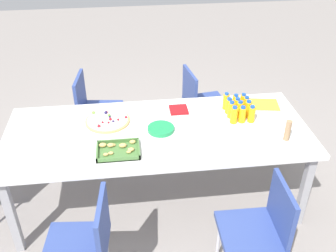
% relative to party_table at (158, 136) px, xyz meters
% --- Properties ---
extents(ground_plane, '(12.00, 12.00, 0.00)m').
position_rel_party_table_xyz_m(ground_plane, '(0.00, 0.00, -0.69)').
color(ground_plane, gray).
extents(party_table, '(2.39, 0.96, 0.74)m').
position_rel_party_table_xyz_m(party_table, '(0.00, 0.00, 0.00)').
color(party_table, silver).
rests_on(party_table, ground_plane).
extents(chair_far_left, '(0.41, 0.41, 0.83)m').
position_rel_party_table_xyz_m(chair_far_left, '(-0.59, 0.85, -0.19)').
color(chair_far_left, '#33478C').
rests_on(chair_far_left, ground_plane).
extents(chair_near_left, '(0.46, 0.46, 0.83)m').
position_rel_party_table_xyz_m(chair_near_left, '(-0.52, -0.85, -0.19)').
color(chair_near_left, '#33478C').
rests_on(chair_near_left, ground_plane).
extents(chair_far_right, '(0.44, 0.44, 0.83)m').
position_rel_party_table_xyz_m(chair_far_right, '(0.54, 0.84, -0.19)').
color(chair_far_right, '#33478C').
rests_on(chair_far_right, ground_plane).
extents(chair_near_right, '(0.45, 0.45, 0.83)m').
position_rel_party_table_xyz_m(chair_near_right, '(0.55, -0.84, -0.19)').
color(chair_near_right, '#33478C').
rests_on(chair_near_right, ground_plane).
extents(juice_bottle_0, '(0.05, 0.05, 0.13)m').
position_rel_party_table_xyz_m(juice_bottle_0, '(-0.76, -0.26, 0.12)').
color(juice_bottle_0, '#F9AE14').
rests_on(juice_bottle_0, party_table).
extents(juice_bottle_1, '(0.05, 0.05, 0.13)m').
position_rel_party_table_xyz_m(juice_bottle_1, '(-0.69, -0.26, 0.12)').
color(juice_bottle_1, '#FAAD14').
rests_on(juice_bottle_1, party_table).
extents(juice_bottle_2, '(0.05, 0.05, 0.15)m').
position_rel_party_table_xyz_m(juice_bottle_2, '(-0.61, -0.26, 0.13)').
color(juice_bottle_2, '#F9AB14').
rests_on(juice_bottle_2, party_table).
extents(juice_bottle_3, '(0.05, 0.05, 0.14)m').
position_rel_party_table_xyz_m(juice_bottle_3, '(-0.77, -0.19, 0.12)').
color(juice_bottle_3, '#F8AE14').
rests_on(juice_bottle_3, party_table).
extents(juice_bottle_4, '(0.06, 0.06, 0.14)m').
position_rel_party_table_xyz_m(juice_bottle_4, '(-0.69, -0.19, 0.12)').
color(juice_bottle_4, '#F9AB14').
rests_on(juice_bottle_4, party_table).
extents(juice_bottle_5, '(0.06, 0.06, 0.14)m').
position_rel_party_table_xyz_m(juice_bottle_5, '(-0.62, -0.20, 0.12)').
color(juice_bottle_5, '#F9AD14').
rests_on(juice_bottle_5, party_table).
extents(juice_bottle_6, '(0.06, 0.06, 0.15)m').
position_rel_party_table_xyz_m(juice_bottle_6, '(-0.76, -0.12, 0.13)').
color(juice_bottle_6, '#FAAC14').
rests_on(juice_bottle_6, party_table).
extents(juice_bottle_7, '(0.06, 0.06, 0.15)m').
position_rel_party_table_xyz_m(juice_bottle_7, '(-0.69, -0.12, 0.13)').
color(juice_bottle_7, '#FAAD14').
rests_on(juice_bottle_7, party_table).
extents(juice_bottle_8, '(0.06, 0.06, 0.15)m').
position_rel_party_table_xyz_m(juice_bottle_8, '(-0.62, -0.12, 0.13)').
color(juice_bottle_8, '#FAAB14').
rests_on(juice_bottle_8, party_table).
extents(juice_bottle_9, '(0.06, 0.06, 0.15)m').
position_rel_party_table_xyz_m(juice_bottle_9, '(-0.76, -0.04, 0.12)').
color(juice_bottle_9, '#F8AB14').
rests_on(juice_bottle_9, party_table).
extents(juice_bottle_10, '(0.06, 0.06, 0.14)m').
position_rel_party_table_xyz_m(juice_bottle_10, '(-0.69, -0.04, 0.12)').
color(juice_bottle_10, '#F8AD14').
rests_on(juice_bottle_10, party_table).
extents(juice_bottle_11, '(0.06, 0.06, 0.15)m').
position_rel_party_table_xyz_m(juice_bottle_11, '(-0.62, -0.04, 0.13)').
color(juice_bottle_11, '#FAAC14').
rests_on(juice_bottle_11, party_table).
extents(fruit_pizza, '(0.36, 0.36, 0.05)m').
position_rel_party_table_xyz_m(fruit_pizza, '(0.39, -0.17, 0.07)').
color(fruit_pizza, tan).
rests_on(fruit_pizza, party_table).
extents(snack_tray, '(0.31, 0.23, 0.04)m').
position_rel_party_table_xyz_m(snack_tray, '(0.31, 0.24, 0.07)').
color(snack_tray, '#477238').
rests_on(snack_tray, party_table).
extents(plate_stack, '(0.21, 0.21, 0.03)m').
position_rel_party_table_xyz_m(plate_stack, '(-0.02, 0.01, 0.07)').
color(plate_stack, '#1E8C4C').
rests_on(plate_stack, party_table).
extents(napkin_stack, '(0.15, 0.15, 0.02)m').
position_rel_party_table_xyz_m(napkin_stack, '(-0.21, -0.28, 0.07)').
color(napkin_stack, red).
rests_on(napkin_stack, party_table).
extents(cardboard_tube, '(0.04, 0.04, 0.17)m').
position_rel_party_table_xyz_m(cardboard_tube, '(-0.95, 0.24, 0.14)').
color(cardboard_tube, '#9E7A56').
rests_on(cardboard_tube, party_table).
extents(paper_folder, '(0.29, 0.24, 0.01)m').
position_rel_party_table_xyz_m(paper_folder, '(-0.95, -0.29, 0.06)').
color(paper_folder, yellow).
rests_on(paper_folder, party_table).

